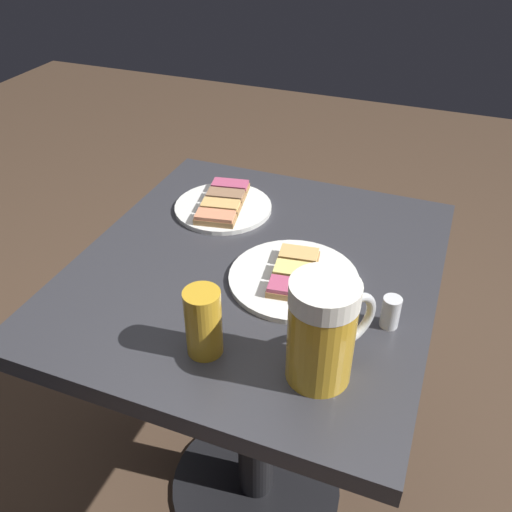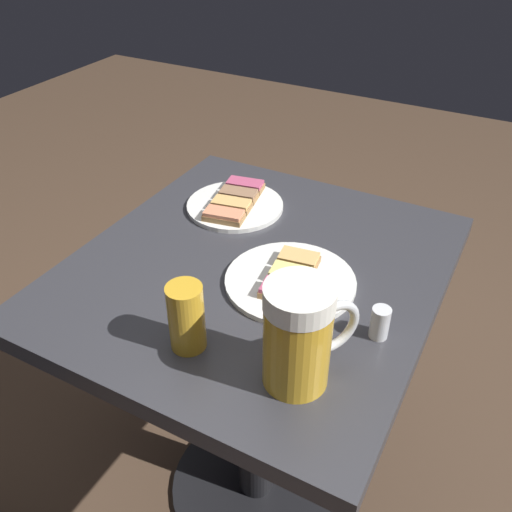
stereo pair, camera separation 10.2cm
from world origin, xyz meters
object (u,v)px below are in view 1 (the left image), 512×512
Objects in this scene: plate_near at (294,277)px; plate_far at (223,205)px; salt_shaker at (391,312)px; beer_mug at (324,331)px; beer_glass_small at (203,322)px.

plate_far is at bearing -39.81° from plate_near.
salt_shaker reaches higher than plate_far.
beer_mug is (-0.10, 0.20, 0.08)m from plate_near.
plate_near is at bearing -62.05° from beer_mug.
beer_mug is at bearing -174.00° from beer_glass_small.
salt_shaker is at bearing 149.16° from plate_far.
plate_far is at bearing -49.47° from beer_mug.
plate_near is 1.12× the size of plate_far.
plate_near is 2.06× the size of beer_glass_small.
salt_shaker is at bearing -118.62° from beer_mug.
beer_mug reaches higher than plate_near.
plate_near is 4.23× the size of salt_shaker.
beer_glass_small reaches higher than plate_far.
beer_glass_small is at bearing 6.00° from beer_mug.
salt_shaker is (-0.18, 0.06, 0.02)m from plate_near.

